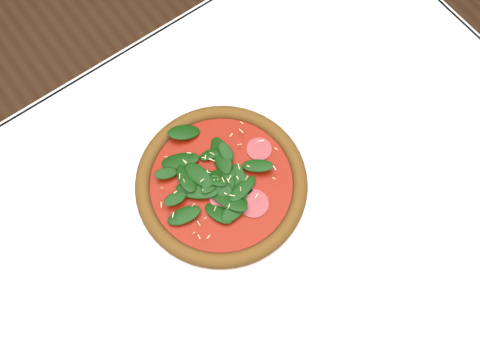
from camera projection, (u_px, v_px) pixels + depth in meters
ground at (232, 311)px, 1.52m from camera, size 6.00×6.00×0.00m
dining_table at (226, 264)px, 0.92m from camera, size 1.21×0.81×0.75m
plate at (222, 186)px, 0.85m from camera, size 0.31×0.31×0.01m
pizza at (221, 182)px, 0.84m from camera, size 0.34×0.34×0.04m
saucer_near at (478, 216)px, 0.84m from camera, size 0.15×0.15×0.01m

